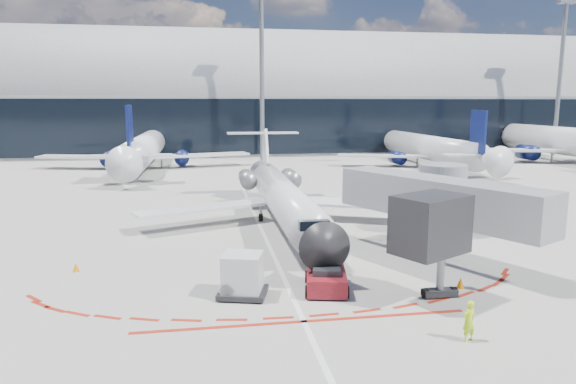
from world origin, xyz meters
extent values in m
plane|color=gray|center=(0.00, 0.00, 0.00)|extent=(260.00, 260.00, 0.00)
cube|color=silver|center=(0.00, 2.00, 0.01)|extent=(0.25, 40.00, 0.01)
cube|color=maroon|center=(0.00, -11.50, 0.01)|extent=(14.00, 0.25, 0.01)
cube|color=#9A9D9F|center=(0.00, 65.00, 5.00)|extent=(150.00, 24.00, 10.00)
cylinder|color=#9A9D9F|center=(0.00, 65.00, 10.00)|extent=(150.00, 24.00, 24.00)
cube|color=black|center=(0.00, 52.95, 5.00)|extent=(150.00, 0.20, 9.00)
cube|color=gray|center=(9.00, -4.50, 3.60)|extent=(8.22, 12.61, 2.30)
cube|color=black|center=(5.95, -10.24, 3.60)|extent=(3.86, 3.44, 2.60)
cylinder|color=slate|center=(6.75, -9.84, 1.20)|extent=(0.36, 0.36, 2.40)
cube|color=black|center=(6.75, -9.84, 0.22)|extent=(1.60, 0.60, 0.30)
cylinder|color=gray|center=(12.05, 1.24, 2.40)|extent=(3.20, 3.20, 4.80)
cylinder|color=black|center=(12.05, 1.24, 0.25)|extent=(4.00, 4.00, 0.50)
cylinder|color=slate|center=(5.00, 48.00, 12.50)|extent=(0.70, 0.70, 25.00)
cylinder|color=slate|center=(55.00, 48.00, 12.50)|extent=(0.70, 0.70, 25.00)
cylinder|color=silver|center=(1.62, 4.55, 2.18)|extent=(2.50, 20.40, 2.50)
cone|color=black|center=(1.62, -6.95, 2.18)|extent=(2.50, 2.60, 2.50)
cone|color=silver|center=(1.62, 16.42, 2.18)|extent=(2.50, 3.34, 2.50)
cube|color=black|center=(1.62, -5.47, 2.69)|extent=(1.58, 1.30, 0.51)
cube|color=silver|center=(-4.13, 5.94, 1.34)|extent=(9.93, 5.89, 0.29)
cube|color=silver|center=(7.37, 5.94, 1.34)|extent=(9.93, 5.89, 0.29)
cube|color=silver|center=(1.62, 15.49, 4.40)|extent=(0.23, 4.35, 4.43)
cube|color=silver|center=(1.62, 17.44, 6.07)|extent=(6.68, 1.48, 0.15)
cylinder|color=slate|center=(-0.28, 12.71, 2.41)|extent=(1.39, 3.15, 1.39)
cylinder|color=slate|center=(3.52, 12.71, 2.41)|extent=(1.39, 3.15, 1.39)
cylinder|color=black|center=(1.62, -3.98, 0.26)|extent=(0.20, 0.52, 0.52)
cylinder|color=black|center=(0.23, 6.87, 0.30)|extent=(0.28, 0.59, 0.59)
cylinder|color=black|center=(3.01, 6.87, 0.30)|extent=(0.28, 0.59, 0.59)
cylinder|color=slate|center=(1.62, -3.98, 0.51)|extent=(0.17, 0.17, 1.02)
cube|color=#5A0C14|center=(1.75, -8.12, 0.51)|extent=(2.39, 3.27, 0.84)
cube|color=black|center=(1.69, -8.39, 1.07)|extent=(1.49, 1.34, 0.32)
cylinder|color=slate|center=(2.14, -6.12, 0.32)|extent=(0.55, 2.39, 0.09)
cylinder|color=black|center=(0.69, -8.95, 0.30)|extent=(0.37, 0.63, 0.59)
cylinder|color=black|center=(2.42, -9.29, 0.30)|extent=(0.37, 0.63, 0.59)
cylinder|color=black|center=(1.08, -6.95, 0.30)|extent=(0.37, 0.63, 0.59)
cylinder|color=black|center=(2.81, -7.29, 0.30)|extent=(0.37, 0.63, 0.59)
imported|color=#BFEF19|center=(5.79, -14.22, 0.81)|extent=(0.68, 0.55, 1.62)
cube|color=black|center=(-2.27, -8.29, 0.20)|extent=(2.58, 2.36, 0.24)
cube|color=silver|center=(-2.27, -8.29, 1.17)|extent=(2.11, 2.03, 1.74)
cylinder|color=black|center=(-3.29, -8.75, 0.11)|extent=(0.16, 0.24, 0.22)
cylinder|color=black|center=(-1.61, -9.20, 0.11)|extent=(0.16, 0.24, 0.22)
cylinder|color=black|center=(-2.92, -7.38, 0.11)|extent=(0.16, 0.24, 0.22)
cylinder|color=black|center=(-1.24, -7.84, 0.11)|extent=(0.16, 0.24, 0.22)
cone|color=orange|center=(-10.82, -3.30, 0.24)|extent=(0.35, 0.35, 0.48)
cone|color=orange|center=(8.28, -8.90, 0.26)|extent=(0.37, 0.37, 0.52)
camera|label=1|loc=(-3.84, -31.06, 8.92)|focal=32.00mm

